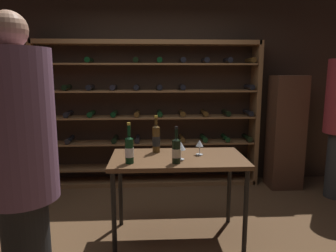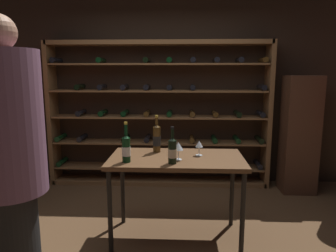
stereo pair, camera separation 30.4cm
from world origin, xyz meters
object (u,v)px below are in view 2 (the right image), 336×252
person_guest_blue_shirt (9,156)px  display_cabinet (299,135)px  wine_bottle_green_slim (172,150)px  wine_bottle_gold_foil (126,148)px  wine_rack (160,115)px  wine_glass_stemmed_center (199,145)px  wine_glass_stemmed_left (178,147)px  tasting_table (176,165)px  wine_bottle_black_capsule (157,138)px

person_guest_blue_shirt → display_cabinet: (2.70, 2.29, -0.30)m
wine_bottle_green_slim → wine_bottle_gold_foil: bearing=176.5°
wine_rack → wine_glass_stemmed_center: 1.56m
wine_rack → wine_glass_stemmed_left: wine_rack is taller
person_guest_blue_shirt → wine_bottle_green_slim: bearing=8.7°
wine_bottle_green_slim → wine_glass_stemmed_center: wine_bottle_green_slim is taller
tasting_table → wine_bottle_black_capsule: wine_bottle_black_capsule is taller
wine_rack → person_guest_blue_shirt: size_ratio=1.60×
person_guest_blue_shirt → wine_glass_stemmed_left: 1.40m
wine_glass_stemmed_left → wine_glass_stemmed_center: size_ratio=1.13×
wine_rack → tasting_table: (0.27, -1.55, -0.27)m
wine_bottle_gold_foil → wine_glass_stemmed_center: size_ratio=2.48×
person_guest_blue_shirt → wine_bottle_green_slim: size_ratio=5.99×
tasting_table → wine_bottle_green_slim: (-0.03, -0.21, 0.20)m
wine_rack → wine_bottle_green_slim: 1.77m
display_cabinet → wine_bottle_green_slim: size_ratio=4.80×
wine_bottle_gold_foil → wine_bottle_green_slim: bearing=-3.5°
wine_bottle_gold_foil → wine_bottle_black_capsule: wine_bottle_black_capsule is taller
tasting_table → display_cabinet: (1.63, 1.32, 0.04)m
wine_glass_stemmed_left → wine_bottle_black_capsule: bearing=128.2°
display_cabinet → wine_glass_stemmed_left: (-1.62, -1.42, 0.16)m
wine_bottle_black_capsule → wine_bottle_green_slim: (0.17, -0.39, -0.02)m
wine_rack → tasting_table: bearing=-80.1°
person_guest_blue_shirt → wine_bottle_black_capsule: 1.44m
person_guest_blue_shirt → wine_bottle_black_capsule: size_ratio=5.28×
wine_bottle_gold_foil → wine_glass_stemmed_center: wine_bottle_gold_foil is taller
wine_rack → wine_bottle_gold_foil: 1.74m
wine_bottle_black_capsule → wine_glass_stemmed_left: 0.36m
wine_glass_stemmed_left → display_cabinet: bearing=41.3°
wine_bottle_black_capsule → wine_bottle_green_slim: wine_bottle_black_capsule is taller
wine_bottle_black_capsule → person_guest_blue_shirt: bearing=-126.7°
wine_bottle_gold_foil → wine_bottle_green_slim: 0.42m
wine_rack → wine_bottle_gold_foil: wine_rack is taller
display_cabinet → wine_glass_stemmed_center: size_ratio=10.76×
person_guest_blue_shirt → display_cabinet: 3.55m
wine_rack → wine_bottle_green_slim: (0.24, -1.75, -0.07)m
display_cabinet → wine_glass_stemmed_left: 2.16m
wine_bottle_green_slim → display_cabinet: bearing=42.5°
person_guest_blue_shirt → tasting_table: bearing=14.6°
wine_bottle_black_capsule → wine_glass_stemmed_center: bearing=-15.7°
wine_bottle_green_slim → person_guest_blue_shirt: bearing=-143.5°
wine_bottle_black_capsule → wine_rack: bearing=92.8°
wine_rack → wine_bottle_gold_foil: bearing=-95.8°
tasting_table → wine_glass_stemmed_left: size_ratio=7.62×
tasting_table → wine_glass_stemmed_left: 0.23m
wine_rack → wine_glass_stemmed_left: size_ratio=18.92×
tasting_table → wine_glass_stemmed_center: wine_glass_stemmed_center is taller
wine_glass_stemmed_center → tasting_table: bearing=-162.8°
display_cabinet → wine_bottle_black_capsule: display_cabinet is taller
wine_glass_stemmed_left → wine_glass_stemmed_center: bearing=39.5°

